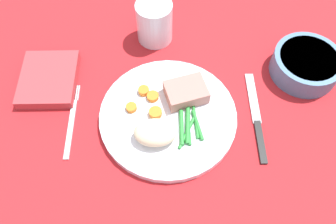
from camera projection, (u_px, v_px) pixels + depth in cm
name	position (u px, v px, depth cm)	size (l,w,h in cm)	color
dining_table	(159.00, 121.00, 67.83)	(120.00, 90.00, 2.00)	red
dinner_plate	(168.00, 117.00, 66.26)	(26.89, 26.89, 1.60)	white
meat_portion	(186.00, 92.00, 66.50)	(7.94, 5.96, 2.91)	#B2756B
mashed_potatoes	(155.00, 133.00, 61.49)	(7.92, 5.62, 3.73)	beige
carrot_slices	(147.00, 102.00, 66.38)	(7.06, 7.33, 1.22)	orange
green_beans	(189.00, 126.00, 63.81)	(5.01, 9.31, 0.89)	#2D8C38
fork	(72.00, 121.00, 66.49)	(1.44, 16.60, 0.40)	silver
knife	(256.00, 118.00, 66.79)	(1.70, 20.50, 0.64)	black
water_glass	(155.00, 24.00, 74.46)	(7.93, 7.93, 9.47)	silver
salad_bowl	(306.00, 64.00, 70.54)	(14.19, 14.19, 4.81)	#4C7299
napkin	(49.00, 79.00, 70.51)	(11.46, 13.62, 2.24)	#B2383D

